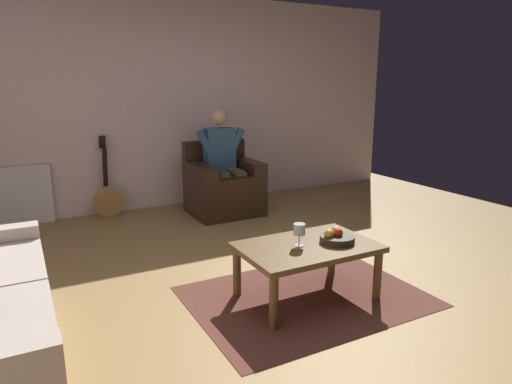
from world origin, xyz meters
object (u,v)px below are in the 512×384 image
object	(u,v)px
armchair	(223,187)
wine_glass_near	(299,231)
guitar	(109,199)
coffee_table	(307,252)
fruit_bowl	(337,237)
person_seated	(223,158)

from	to	relation	value
armchair	wine_glass_near	xyz separation A→B (m)	(0.45, 2.30, 0.20)
guitar	wine_glass_near	bearing A→B (deg)	105.86
armchair	coffee_table	distance (m)	2.34
wine_glass_near	fruit_bowl	xyz separation A→B (m)	(-0.28, 0.06, -0.08)
wine_glass_near	fruit_bowl	bearing A→B (deg)	167.43
guitar	fruit_bowl	xyz separation A→B (m)	(-1.08, 2.86, 0.23)
person_seated	fruit_bowl	size ratio (longest dim) A/B	4.98
armchair	wine_glass_near	bearing A→B (deg)	78.60
person_seated	wine_glass_near	size ratio (longest dim) A/B	7.66
armchair	person_seated	world-z (taller)	person_seated
wine_glass_near	armchair	bearing A→B (deg)	-100.98
person_seated	fruit_bowl	world-z (taller)	person_seated
person_seated	coffee_table	xyz separation A→B (m)	(0.38, 2.29, -0.32)
armchair	person_seated	bearing A→B (deg)	90.00
coffee_table	fruit_bowl	world-z (taller)	fruit_bowl
wine_glass_near	fruit_bowl	world-z (taller)	wine_glass_near
armchair	guitar	world-z (taller)	guitar
guitar	fruit_bowl	distance (m)	3.06
person_seated	fruit_bowl	xyz separation A→B (m)	(0.17, 2.35, -0.23)
coffee_table	wine_glass_near	world-z (taller)	wine_glass_near
guitar	wine_glass_near	distance (m)	2.92
person_seated	wine_glass_near	bearing A→B (deg)	78.52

